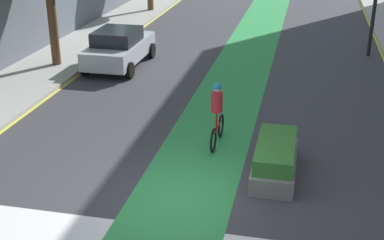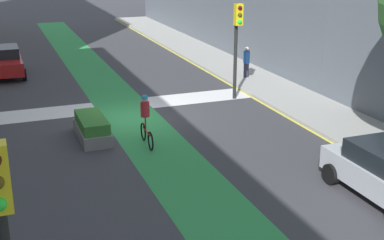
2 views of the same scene
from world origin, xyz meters
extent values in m
plane|color=#38383D|center=(0.00, 0.00, 0.00)|extent=(120.00, 120.00, 0.00)
cube|color=#2D8C47|center=(0.11, 0.00, 0.00)|extent=(2.40, 60.00, 0.01)
cylinder|color=black|center=(5.36, 13.60, 2.28)|extent=(0.16, 0.16, 4.56)
cube|color=#B2B7BF|center=(-4.80, 9.73, 0.67)|extent=(1.80, 4.20, 0.70)
cube|color=black|center=(-4.80, 9.53, 1.29)|extent=(1.60, 2.00, 0.55)
cylinder|color=black|center=(-5.69, 11.20, 0.32)|extent=(0.22, 0.64, 0.64)
cylinder|color=black|center=(-3.89, 11.19, 0.32)|extent=(0.22, 0.64, 0.64)
cylinder|color=black|center=(-5.70, 8.26, 0.32)|extent=(0.22, 0.64, 0.64)
cylinder|color=black|center=(-3.90, 8.25, 0.32)|extent=(0.22, 0.64, 0.64)
torus|color=black|center=(0.42, 3.68, 0.34)|extent=(0.08, 0.68, 0.68)
torus|color=black|center=(0.39, 2.63, 0.34)|extent=(0.08, 0.68, 0.68)
cylinder|color=red|center=(0.41, 3.16, 0.52)|extent=(0.09, 0.95, 0.06)
cylinder|color=red|center=(0.40, 3.01, 0.79)|extent=(0.05, 0.05, 0.50)
cylinder|color=red|center=(0.40, 3.01, 1.31)|extent=(0.32, 0.32, 0.55)
sphere|color=beige|center=(0.40, 3.01, 1.70)|extent=(0.22, 0.22, 0.22)
sphere|color=#268CCC|center=(0.40, 3.01, 1.74)|extent=(0.23, 0.23, 0.23)
cylinder|color=brown|center=(-7.26, 8.97, 1.93)|extent=(0.36, 0.36, 3.57)
cube|color=slate|center=(2.11, 1.76, 0.23)|extent=(1.04, 2.56, 0.45)
cube|color=#33722D|center=(2.11, 1.76, 0.65)|extent=(0.93, 2.31, 0.40)
camera|label=1|loc=(2.61, -10.17, 6.37)|focal=49.43mm
camera|label=2|loc=(5.20, 20.47, 6.94)|focal=49.60mm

